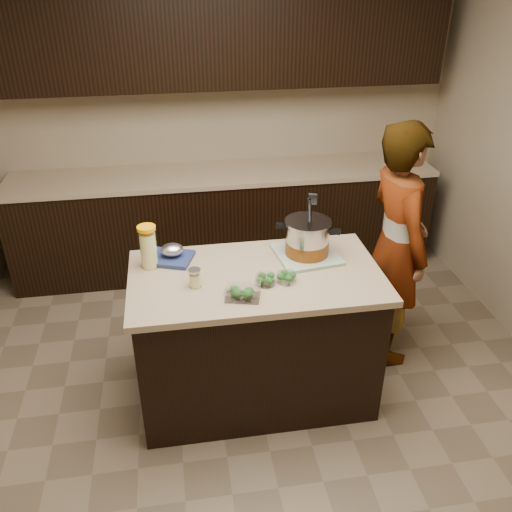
{
  "coord_description": "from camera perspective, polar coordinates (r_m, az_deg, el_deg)",
  "views": [
    {
      "loc": [
        -0.43,
        -2.63,
        2.52
      ],
      "look_at": [
        0.0,
        0.0,
        1.02
      ],
      "focal_mm": 38.0,
      "sensor_mm": 36.0,
      "label": 1
    }
  ],
  "objects": [
    {
      "name": "broccoli_tub_rect",
      "position": [
        2.9,
        -1.41,
        -3.89
      ],
      "size": [
        0.21,
        0.17,
        0.07
      ],
      "rotation": [
        0.0,
        0.0,
        -0.25
      ],
      "color": "silver",
      "rests_on": "island"
    },
    {
      "name": "broccoli_tub_right",
      "position": [
        3.02,
        1.02,
        -2.53
      ],
      "size": [
        0.13,
        0.13,
        0.05
      ],
      "rotation": [
        0.0,
        0.0,
        0.11
      ],
      "color": "silver",
      "rests_on": "island"
    },
    {
      "name": "lemonade_pitcher",
      "position": [
        3.2,
        -11.25,
        0.8
      ],
      "size": [
        0.14,
        0.14,
        0.26
      ],
      "rotation": [
        0.0,
        0.0,
        0.36
      ],
      "color": "#E8E78E",
      "rests_on": "island"
    },
    {
      "name": "ground_plane",
      "position": [
        3.67,
        0.0,
        -14.03
      ],
      "size": [
        4.0,
        4.0,
        0.0
      ],
      "primitive_type": "plane",
      "color": "brown",
      "rests_on": "ground"
    },
    {
      "name": "dish_towel",
      "position": [
        3.32,
        5.34,
        0.16
      ],
      "size": [
        0.4,
        0.4,
        0.02
      ],
      "primitive_type": "cube",
      "rotation": [
        0.0,
        0.0,
        0.13
      ],
      "color": "#52754F",
      "rests_on": "island"
    },
    {
      "name": "person",
      "position": [
        3.67,
        14.51,
        1.0
      ],
      "size": [
        0.45,
        0.64,
        1.67
      ],
      "primitive_type": "imported",
      "rotation": [
        0.0,
        0.0,
        1.65
      ],
      "color": "gray",
      "rests_on": "ground"
    },
    {
      "name": "mason_jar",
      "position": [
        3.0,
        -6.46,
        -2.35
      ],
      "size": [
        0.08,
        0.08,
        0.11
      ],
      "rotation": [
        0.0,
        0.0,
        -0.18
      ],
      "color": "#E8E78E",
      "rests_on": "island"
    },
    {
      "name": "island",
      "position": [
        3.38,
        0.0,
        -8.43
      ],
      "size": [
        1.46,
        0.81,
        0.9
      ],
      "color": "black",
      "rests_on": "ground"
    },
    {
      "name": "stock_pot",
      "position": [
        3.27,
        5.42,
        1.72
      ],
      "size": [
        0.37,
        0.37,
        0.39
      ],
      "rotation": [
        0.0,
        0.0,
        -0.4
      ],
      "color": "#B7B7BC",
      "rests_on": "dish_towel"
    },
    {
      "name": "room_shell",
      "position": [
        2.79,
        0.0,
        12.55
      ],
      "size": [
        4.04,
        4.04,
        2.72
      ],
      "color": "tan",
      "rests_on": "ground"
    },
    {
      "name": "blue_tray",
      "position": [
        3.29,
        -8.96,
        0.11
      ],
      "size": [
        0.32,
        0.29,
        0.1
      ],
      "rotation": [
        0.0,
        0.0,
        -0.34
      ],
      "color": "navy",
      "rests_on": "island"
    },
    {
      "name": "back_cabinets",
      "position": [
        4.67,
        -3.49,
        9.5
      ],
      "size": [
        3.6,
        0.63,
        2.33
      ],
      "color": "black",
      "rests_on": "ground"
    },
    {
      "name": "broccoli_tub_left",
      "position": [
        3.05,
        3.22,
        -2.3
      ],
      "size": [
        0.13,
        0.13,
        0.05
      ],
      "rotation": [
        0.0,
        0.0,
        -0.16
      ],
      "color": "silver",
      "rests_on": "island"
    }
  ]
}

